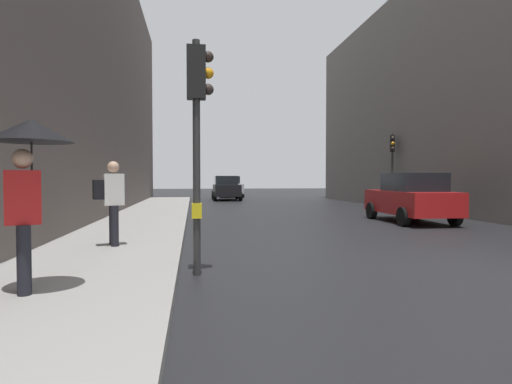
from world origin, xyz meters
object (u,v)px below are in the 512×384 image
Objects in this scene: car_dark_suv at (226,188)px; pedestrian_with_umbrella at (29,156)px; traffic_light_mid_street at (392,157)px; car_white_compact at (229,187)px; traffic_light_near_left at (198,114)px; pedestrian_with_black_backpack at (111,198)px; car_red_sedan at (411,198)px.

pedestrian_with_umbrella is (-4.37, -25.82, 0.96)m from car_dark_suv.
traffic_light_mid_street is 0.90× the size of car_white_compact.
traffic_light_near_left is 2.14× the size of pedestrian_with_black_backpack.
traffic_light_mid_street is 16.70m from pedestrian_with_black_backpack.
car_white_compact is at bearing 84.33° from traffic_light_near_left.
traffic_light_mid_street is at bearing 54.22° from traffic_light_near_left.
pedestrian_with_black_backpack is (-4.08, -22.12, 0.29)m from car_dark_suv.
traffic_light_mid_street is at bearing 44.54° from pedestrian_with_black_backpack.
pedestrian_with_umbrella is at bearing -146.34° from traffic_light_near_left.
car_red_sedan is at bearing 28.64° from pedestrian_with_black_backpack.
traffic_light_near_left is at bearing 33.66° from pedestrian_with_umbrella.
car_white_compact is 2.44× the size of pedestrian_with_black_backpack.
car_dark_suv is 17.79m from car_red_sedan.
traffic_light_mid_street is 13.15m from car_dark_suv.
pedestrian_with_black_backpack is at bearing -135.46° from traffic_light_mid_street.
pedestrian_with_black_backpack is (-1.77, 2.32, -1.44)m from traffic_light_near_left.
car_white_compact is (0.65, 5.30, 0.00)m from car_dark_suv.
car_white_compact is at bearing 101.91° from car_red_sedan.
car_red_sedan is 1.98× the size of pedestrian_with_umbrella.
pedestrian_with_umbrella is at bearing -99.16° from car_white_compact.
traffic_light_mid_street reaches higher than car_red_sedan.
pedestrian_with_umbrella is (-9.71, -8.84, 0.96)m from car_red_sedan.
car_dark_suv is 26.20m from pedestrian_with_umbrella.
traffic_light_near_left is 29.93m from car_white_compact.
car_red_sedan is 2.40× the size of pedestrian_with_black_backpack.
traffic_light_mid_street is at bearing -53.35° from car_dark_suv.
car_white_compact is (-7.13, 15.75, -1.80)m from traffic_light_mid_street.
traffic_light_near_left reaches higher than car_white_compact.
pedestrian_with_umbrella is at bearing -137.69° from car_red_sedan.
car_red_sedan is 13.17m from pedestrian_with_umbrella.
traffic_light_mid_street reaches higher than car_white_compact.
car_dark_suv is 22.49m from pedestrian_with_black_backpack.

